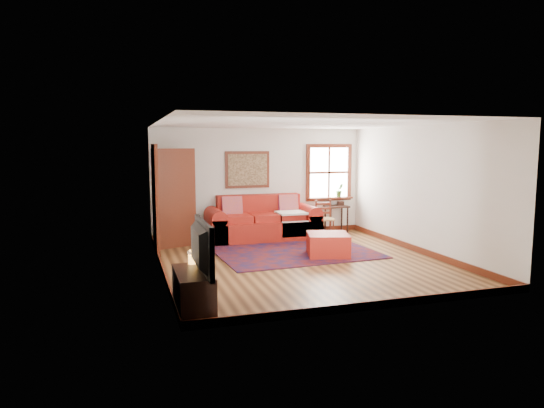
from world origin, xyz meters
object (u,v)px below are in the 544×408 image
object	(u,v)px
side_table	(336,211)
ladder_back_chair	(324,218)
red_leather_sofa	(262,225)
media_cabinet	(193,292)
red_ottoman	(328,245)

from	to	relation	value
side_table	ladder_back_chair	world-z (taller)	ladder_back_chair
red_leather_sofa	side_table	xyz separation A→B (m)	(1.95, 0.26, 0.21)
ladder_back_chair	media_cabinet	bearing A→B (deg)	-130.74
media_cabinet	red_leather_sofa	bearing A→B (deg)	63.54
side_table	ladder_back_chair	distance (m)	0.71
side_table	media_cabinet	world-z (taller)	side_table
red_ottoman	side_table	bearing A→B (deg)	77.91
red_leather_sofa	side_table	distance (m)	1.98
red_ottoman	media_cabinet	xyz separation A→B (m)	(-2.92, -2.39, 0.05)
red_ottoman	ladder_back_chair	bearing A→B (deg)	85.06
media_cabinet	side_table	bearing A→B (deg)	48.42
red_ottoman	media_cabinet	distance (m)	3.77
side_table	media_cabinet	bearing A→B (deg)	-131.58
red_leather_sofa	media_cabinet	bearing A→B (deg)	-116.46
red_ottoman	ladder_back_chair	xyz separation A→B (m)	(0.70, 1.81, 0.24)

